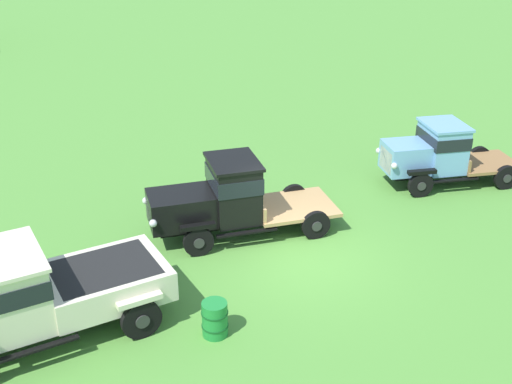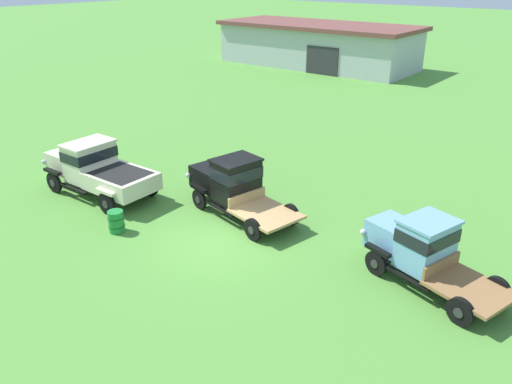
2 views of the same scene
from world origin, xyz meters
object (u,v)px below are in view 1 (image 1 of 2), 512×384
vintage_truck_foreground_near (34,293)px  vintage_truck_second_in_line (225,197)px  vintage_truck_midrow_center (437,152)px  oil_drum_beside_row (215,319)px

vintage_truck_foreground_near → vintage_truck_second_in_line: bearing=22.3°
vintage_truck_midrow_center → oil_drum_beside_row: vintage_truck_midrow_center is taller
vintage_truck_midrow_center → vintage_truck_foreground_near: bearing=-170.5°
vintage_truck_second_in_line → oil_drum_beside_row: 4.47m
vintage_truck_second_in_line → vintage_truck_midrow_center: 7.41m
vintage_truck_second_in_line → oil_drum_beside_row: size_ratio=6.77×
vintage_truck_foreground_near → vintage_truck_midrow_center: (12.83, 2.15, -0.03)m
vintage_truck_foreground_near → vintage_truck_second_in_line: size_ratio=1.01×
vintage_truck_foreground_near → vintage_truck_midrow_center: size_ratio=1.16×
vintage_truck_midrow_center → oil_drum_beside_row: 10.26m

